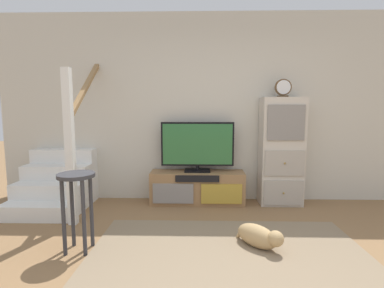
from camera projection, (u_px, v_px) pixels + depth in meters
name	position (u px, v px, depth m)	size (l,w,h in m)	color
back_wall	(218.00, 108.00, 4.26)	(6.40, 0.12, 2.70)	beige
area_rug	(230.00, 260.00, 2.57)	(2.60, 1.80, 0.01)	#847056
media_console	(197.00, 188.00, 4.14)	(1.32, 0.38, 0.46)	#997047
television	(197.00, 145.00, 4.09)	(1.02, 0.22, 0.70)	black
side_cabinet	(281.00, 152.00, 4.05)	(0.58, 0.38, 1.50)	beige
desk_clock	(283.00, 88.00, 3.93)	(0.22, 0.08, 0.25)	#4C3823
staircase	(63.00, 177.00, 4.18)	(1.00, 1.36, 2.20)	white
bar_stool_near	(77.00, 194.00, 2.71)	(0.34, 0.34, 0.75)	#333338
dog	(259.00, 236.00, 2.81)	(0.45, 0.46, 0.23)	tan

